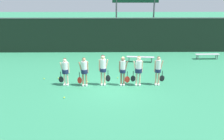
# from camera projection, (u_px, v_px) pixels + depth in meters

# --- Properties ---
(ground_plane) EXTENTS (140.00, 140.00, 0.00)m
(ground_plane) POSITION_uv_depth(u_px,v_px,m) (112.00, 85.00, 12.61)
(ground_plane) COLOR #2D7F56
(fence_windscreen) EXTENTS (60.00, 0.08, 3.16)m
(fence_windscreen) POSITION_uv_depth(u_px,v_px,m) (111.00, 35.00, 19.84)
(fence_windscreen) COLOR black
(fence_windscreen) RESTS_ON ground_plane
(scoreboard) EXTENTS (4.30, 0.15, 5.69)m
(scoreboard) POSITION_uv_depth(u_px,v_px,m) (135.00, 1.00, 20.15)
(scoreboard) COLOR #515156
(scoreboard) RESTS_ON ground_plane
(bench_courtside) EXTENTS (2.18, 0.60, 0.42)m
(bench_courtside) POSITION_uv_depth(u_px,v_px,m) (140.00, 57.00, 17.11)
(bench_courtside) COLOR #B2B2B7
(bench_courtside) RESTS_ON ground_plane
(bench_far) EXTENTS (1.96, 0.40, 0.43)m
(bench_far) POSITION_uv_depth(u_px,v_px,m) (207.00, 55.00, 17.92)
(bench_far) COLOR #B2B2B7
(bench_far) RESTS_ON ground_plane
(player_0) EXTENTS (0.67, 0.39, 1.62)m
(player_0) POSITION_uv_depth(u_px,v_px,m) (65.00, 70.00, 12.35)
(player_0) COLOR beige
(player_0) RESTS_ON ground_plane
(player_1) EXTENTS (0.65, 0.38, 1.67)m
(player_1) POSITION_uv_depth(u_px,v_px,m) (84.00, 70.00, 12.25)
(player_1) COLOR tan
(player_1) RESTS_ON ground_plane
(player_2) EXTENTS (0.65, 0.37, 1.80)m
(player_2) POSITION_uv_depth(u_px,v_px,m) (103.00, 67.00, 12.33)
(player_2) COLOR tan
(player_2) RESTS_ON ground_plane
(player_3) EXTENTS (0.62, 0.33, 1.71)m
(player_3) POSITION_uv_depth(u_px,v_px,m) (123.00, 69.00, 12.30)
(player_3) COLOR #8C664C
(player_3) RESTS_ON ground_plane
(player_4) EXTENTS (0.67, 0.40, 1.74)m
(player_4) POSITION_uv_depth(u_px,v_px,m) (138.00, 68.00, 12.29)
(player_4) COLOR beige
(player_4) RESTS_ON ground_plane
(player_5) EXTENTS (0.64, 0.34, 1.70)m
(player_5) POSITION_uv_depth(u_px,v_px,m) (158.00, 69.00, 12.38)
(player_5) COLOR tan
(player_5) RESTS_ON ground_plane
(tennis_ball_0) EXTENTS (0.07, 0.07, 0.07)m
(tennis_ball_0) POSITION_uv_depth(u_px,v_px,m) (87.00, 82.00, 13.08)
(tennis_ball_0) COLOR #CCE033
(tennis_ball_0) RESTS_ON ground_plane
(tennis_ball_1) EXTENTS (0.07, 0.07, 0.07)m
(tennis_ball_1) POSITION_uv_depth(u_px,v_px,m) (44.00, 79.00, 13.57)
(tennis_ball_1) COLOR #CCE033
(tennis_ball_1) RESTS_ON ground_plane
(tennis_ball_2) EXTENTS (0.06, 0.06, 0.06)m
(tennis_ball_2) POSITION_uv_depth(u_px,v_px,m) (58.00, 78.00, 13.66)
(tennis_ball_2) COLOR #CCE033
(tennis_ball_2) RESTS_ON ground_plane
(tennis_ball_3) EXTENTS (0.07, 0.07, 0.07)m
(tennis_ball_3) POSITION_uv_depth(u_px,v_px,m) (118.00, 78.00, 13.70)
(tennis_ball_3) COLOR #CCE033
(tennis_ball_3) RESTS_ON ground_plane
(tennis_ball_4) EXTENTS (0.07, 0.07, 0.07)m
(tennis_ball_4) POSITION_uv_depth(u_px,v_px,m) (64.00, 98.00, 10.97)
(tennis_ball_4) COLOR #CCE033
(tennis_ball_4) RESTS_ON ground_plane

